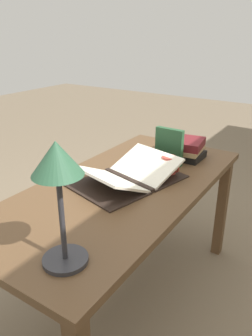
{
  "coord_description": "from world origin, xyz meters",
  "views": [
    {
      "loc": [
        1.22,
        0.82,
        1.45
      ],
      "look_at": [
        -0.03,
        0.0,
        0.82
      ],
      "focal_mm": 35.0,
      "sensor_mm": 36.0,
      "label": 1
    }
  ],
  "objects": [
    {
      "name": "ground_plane",
      "position": [
        0.0,
        0.0,
        0.0
      ],
      "size": [
        12.0,
        12.0,
        0.0
      ],
      "primitive_type": "plane",
      "color": "#70604C"
    },
    {
      "name": "reading_desk",
      "position": [
        0.0,
        0.0,
        0.64
      ],
      "size": [
        1.54,
        0.72,
        0.74
      ],
      "color": "brown",
      "rests_on": "ground_plane"
    },
    {
      "name": "coffee_mug",
      "position": [
        -0.24,
        0.13,
        0.79
      ],
      "size": [
        0.08,
        0.11,
        0.1
      ],
      "rotation": [
        0.0,
        0.0,
        1.31
      ],
      "color": "#B74238",
      "rests_on": "reading_desk"
    },
    {
      "name": "book_stack_tall",
      "position": [
        -0.51,
        0.08,
        0.79
      ],
      "size": [
        0.24,
        0.27,
        0.11
      ],
      "color": "black",
      "rests_on": "reading_desk"
    },
    {
      "name": "book_standing_upright",
      "position": [
        -0.37,
        0.07,
        0.84
      ],
      "size": [
        0.04,
        0.17,
        0.21
      ],
      "rotation": [
        0.0,
        0.0,
        -0.03
      ],
      "color": "#234C2D",
      "rests_on": "reading_desk"
    },
    {
      "name": "open_book",
      "position": [
        -0.04,
        0.01,
        0.77
      ],
      "size": [
        0.61,
        0.48,
        0.11
      ],
      "rotation": [
        0.0,
        0.0,
        -0.25
      ],
      "color": "black",
      "rests_on": "reading_desk"
    },
    {
      "name": "reading_lamp",
      "position": [
        0.59,
        0.17,
        1.05
      ],
      "size": [
        0.16,
        0.16,
        0.42
      ],
      "color": "#2D2D33",
      "rests_on": "reading_desk"
    }
  ]
}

